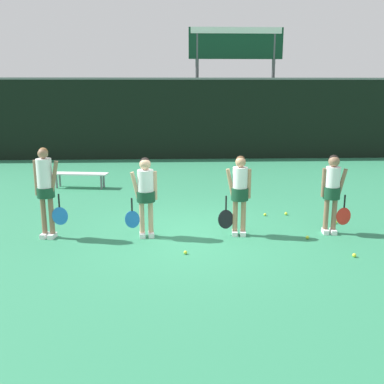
{
  "coord_description": "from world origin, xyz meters",
  "views": [
    {
      "loc": [
        -0.38,
        -8.68,
        2.96
      ],
      "look_at": [
        -0.02,
        -0.03,
        0.91
      ],
      "focal_mm": 42.0,
      "sensor_mm": 36.0,
      "label": 1
    }
  ],
  "objects_px": {
    "player_0": "(46,186)",
    "tennis_ball_5": "(354,255)",
    "tennis_ball_6": "(224,214)",
    "tennis_ball_4": "(286,214)",
    "bench_courtside": "(80,175)",
    "player_3": "(332,188)",
    "tennis_ball_3": "(185,252)",
    "player_2": "(239,190)",
    "player_1": "(145,190)",
    "tennis_ball_7": "(336,222)",
    "tennis_ball_8": "(307,237)",
    "tennis_ball_2": "(265,215)",
    "scoreboard": "(236,55)"
  },
  "relations": [
    {
      "from": "bench_courtside",
      "to": "player_1",
      "type": "height_order",
      "value": "player_1"
    },
    {
      "from": "bench_courtside",
      "to": "player_2",
      "type": "bearing_deg",
      "value": -40.05
    },
    {
      "from": "tennis_ball_8",
      "to": "player_1",
      "type": "bearing_deg",
      "value": 174.77
    },
    {
      "from": "tennis_ball_6",
      "to": "tennis_ball_7",
      "type": "xyz_separation_m",
      "value": [
        2.38,
        -0.73,
        0.0
      ]
    },
    {
      "from": "tennis_ball_2",
      "to": "tennis_ball_6",
      "type": "distance_m",
      "value": 0.96
    },
    {
      "from": "tennis_ball_4",
      "to": "tennis_ball_8",
      "type": "xyz_separation_m",
      "value": [
        0.01,
        -1.69,
        -0.0
      ]
    },
    {
      "from": "tennis_ball_8",
      "to": "tennis_ball_2",
      "type": "bearing_deg",
      "value": 107.35
    },
    {
      "from": "player_0",
      "to": "tennis_ball_5",
      "type": "xyz_separation_m",
      "value": [
        5.69,
        -1.31,
        -1.02
      ]
    },
    {
      "from": "bench_courtside",
      "to": "tennis_ball_3",
      "type": "relative_size",
      "value": 25.68
    },
    {
      "from": "scoreboard",
      "to": "tennis_ball_4",
      "type": "height_order",
      "value": "scoreboard"
    },
    {
      "from": "scoreboard",
      "to": "player_3",
      "type": "distance_m",
      "value": 11.42
    },
    {
      "from": "tennis_ball_3",
      "to": "tennis_ball_4",
      "type": "height_order",
      "value": "tennis_ball_4"
    },
    {
      "from": "player_1",
      "to": "tennis_ball_2",
      "type": "distance_m",
      "value": 3.15
    },
    {
      "from": "player_0",
      "to": "player_2",
      "type": "height_order",
      "value": "player_0"
    },
    {
      "from": "tennis_ball_2",
      "to": "tennis_ball_6",
      "type": "bearing_deg",
      "value": 177.04
    },
    {
      "from": "tennis_ball_3",
      "to": "tennis_ball_7",
      "type": "xyz_separation_m",
      "value": [
        3.35,
        1.69,
        0.0
      ]
    },
    {
      "from": "tennis_ball_4",
      "to": "tennis_ball_7",
      "type": "xyz_separation_m",
      "value": [
        0.92,
        -0.73,
        -0.0
      ]
    },
    {
      "from": "player_3",
      "to": "tennis_ball_3",
      "type": "bearing_deg",
      "value": -154.17
    },
    {
      "from": "player_1",
      "to": "tennis_ball_5",
      "type": "bearing_deg",
      "value": -25.0
    },
    {
      "from": "player_3",
      "to": "tennis_ball_6",
      "type": "xyz_separation_m",
      "value": [
        -2.03,
        1.35,
        -0.92
      ]
    },
    {
      "from": "scoreboard",
      "to": "player_3",
      "type": "relative_size",
      "value": 3.28
    },
    {
      "from": "player_0",
      "to": "player_2",
      "type": "xyz_separation_m",
      "value": [
        3.81,
        0.0,
        -0.12
      ]
    },
    {
      "from": "player_2",
      "to": "player_3",
      "type": "distance_m",
      "value": 1.89
    },
    {
      "from": "player_2",
      "to": "tennis_ball_8",
      "type": "distance_m",
      "value": 1.64
    },
    {
      "from": "player_2",
      "to": "tennis_ball_5",
      "type": "bearing_deg",
      "value": -28.87
    },
    {
      "from": "player_2",
      "to": "tennis_ball_8",
      "type": "relative_size",
      "value": 23.94
    },
    {
      "from": "player_3",
      "to": "tennis_ball_7",
      "type": "bearing_deg",
      "value": 66.44
    },
    {
      "from": "player_3",
      "to": "tennis_ball_3",
      "type": "xyz_separation_m",
      "value": [
        -3.0,
        -1.07,
        -0.92
      ]
    },
    {
      "from": "tennis_ball_5",
      "to": "tennis_ball_2",
      "type": "bearing_deg",
      "value": 111.89
    },
    {
      "from": "tennis_ball_2",
      "to": "tennis_ball_3",
      "type": "height_order",
      "value": "tennis_ball_3"
    },
    {
      "from": "player_0",
      "to": "player_2",
      "type": "relative_size",
      "value": 1.11
    },
    {
      "from": "tennis_ball_8",
      "to": "player_2",
      "type": "bearing_deg",
      "value": 166.68
    },
    {
      "from": "tennis_ball_6",
      "to": "tennis_ball_8",
      "type": "bearing_deg",
      "value": -49.1
    },
    {
      "from": "player_3",
      "to": "tennis_ball_5",
      "type": "height_order",
      "value": "player_3"
    },
    {
      "from": "tennis_ball_3",
      "to": "tennis_ball_8",
      "type": "xyz_separation_m",
      "value": [
        2.44,
        0.73,
        0.0
      ]
    },
    {
      "from": "tennis_ball_4",
      "to": "bench_courtside",
      "type": "bearing_deg",
      "value": 149.89
    },
    {
      "from": "scoreboard",
      "to": "tennis_ball_7",
      "type": "xyz_separation_m",
      "value": [
        0.89,
        -10.31,
        -4.17
      ]
    },
    {
      "from": "player_3",
      "to": "tennis_ball_7",
      "type": "distance_m",
      "value": 1.17
    },
    {
      "from": "player_1",
      "to": "player_3",
      "type": "height_order",
      "value": "player_3"
    },
    {
      "from": "player_1",
      "to": "scoreboard",
      "type": "bearing_deg",
      "value": 67.63
    },
    {
      "from": "scoreboard",
      "to": "tennis_ball_6",
      "type": "relative_size",
      "value": 82.54
    },
    {
      "from": "player_0",
      "to": "scoreboard",
      "type": "bearing_deg",
      "value": 75.47
    },
    {
      "from": "bench_courtside",
      "to": "player_1",
      "type": "bearing_deg",
      "value": -56.16
    },
    {
      "from": "tennis_ball_5",
      "to": "tennis_ball_6",
      "type": "relative_size",
      "value": 1.1
    },
    {
      "from": "player_1",
      "to": "tennis_ball_4",
      "type": "xyz_separation_m",
      "value": [
        3.19,
        1.4,
        -0.92
      ]
    },
    {
      "from": "player_0",
      "to": "tennis_ball_6",
      "type": "xyz_separation_m",
      "value": [
        3.67,
        1.39,
        -1.03
      ]
    },
    {
      "from": "player_0",
      "to": "tennis_ball_4",
      "type": "bearing_deg",
      "value": 25.74
    },
    {
      "from": "player_1",
      "to": "tennis_ball_3",
      "type": "height_order",
      "value": "player_1"
    },
    {
      "from": "player_3",
      "to": "tennis_ball_5",
      "type": "xyz_separation_m",
      "value": [
        -0.01,
        -1.34,
        -0.92
      ]
    },
    {
      "from": "player_3",
      "to": "tennis_ball_7",
      "type": "relative_size",
      "value": 23.29
    }
  ]
}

